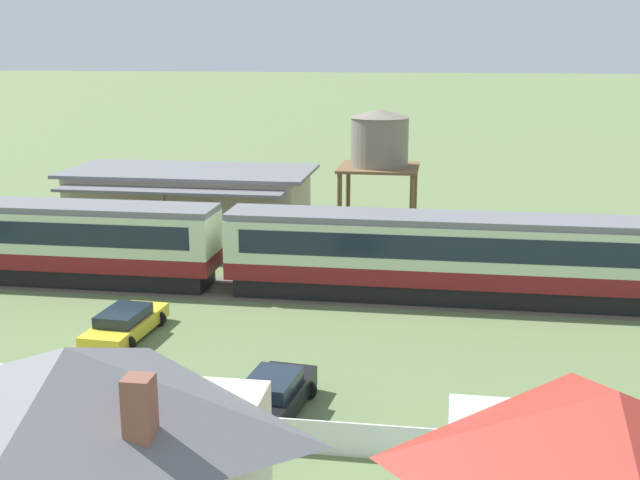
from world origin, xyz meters
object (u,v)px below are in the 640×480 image
(parked_car_yellow, at_px, (125,324))
(parked_car_black_2, at_px, (273,396))
(cottage_grey_roof, at_px, (73,456))
(station_building, at_px, (191,204))
(passenger_train, at_px, (440,253))
(water_tower, at_px, (379,142))

(parked_car_yellow, bearing_deg, parked_car_black_2, -125.17)
(cottage_grey_roof, distance_m, parked_car_yellow, 14.93)
(station_building, xyz_separation_m, cottage_grey_roof, (7.05, -30.48, 0.57))
(parked_car_black_2, bearing_deg, station_building, 30.20)
(passenger_train, xyz_separation_m, cottage_grey_roof, (-7.81, -21.00, 0.53))
(water_tower, distance_m, parked_car_black_2, 23.97)
(water_tower, xyz_separation_m, parked_car_yellow, (-8.73, -17.45, -5.42))
(water_tower, bearing_deg, parked_car_black_2, -93.42)
(water_tower, bearing_deg, passenger_train, -70.50)
(cottage_grey_roof, xyz_separation_m, parked_car_yellow, (-4.63, 14.03, -2.16))
(cottage_grey_roof, xyz_separation_m, parked_car_black_2, (2.71, 8.15, -2.10))
(parked_car_black_2, bearing_deg, passenger_train, -15.07)
(station_building, relative_size, water_tower, 1.84)
(station_building, distance_m, water_tower, 11.83)
(parked_car_yellow, xyz_separation_m, parked_car_black_2, (7.34, -5.88, 0.06))
(station_building, bearing_deg, water_tower, 5.07)
(passenger_train, distance_m, cottage_grey_roof, 22.41)
(water_tower, bearing_deg, cottage_grey_roof, -97.43)
(water_tower, bearing_deg, parked_car_yellow, -116.59)
(station_building, height_order, parked_car_black_2, station_building)
(passenger_train, distance_m, station_building, 17.63)
(station_building, distance_m, cottage_grey_roof, 31.29)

